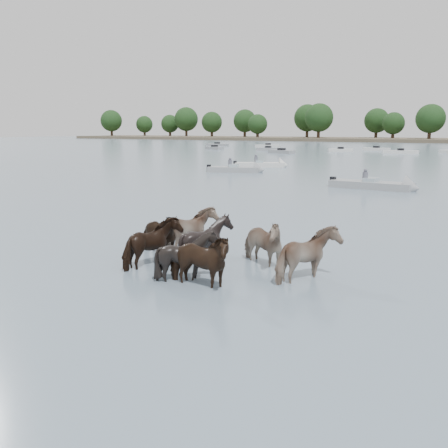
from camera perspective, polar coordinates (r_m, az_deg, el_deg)
The scene contains 7 objects.
ground at distance 14.03m, azimuth 0.79°, elevation -5.16°, with size 400.00×400.00×0.00m, color slate.
shoreline at distance 178.99m, azimuth 4.87°, elevation 10.00°, with size 160.00×30.00×1.00m, color #4C4233.
pony_herd at distance 13.95m, azimuth -1.81°, elevation -2.73°, with size 6.93×4.48×1.66m.
motorboat_a at distance 45.04m, azimuth 2.12°, elevation 6.41°, with size 5.43×3.24×1.92m.
motorboat_b at distance 33.73m, azimuth 18.15°, elevation 4.27°, with size 6.04×2.04×1.92m.
motorboat_f at distance 51.11m, azimuth 5.05°, elevation 6.93°, with size 5.63×4.03×1.92m.
treeline at distance 180.68m, azimuth 4.29°, elevation 12.03°, with size 148.41×22.02×12.55m.
Camera 1 is at (6.59, -11.74, 3.94)m, focal length 38.87 mm.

